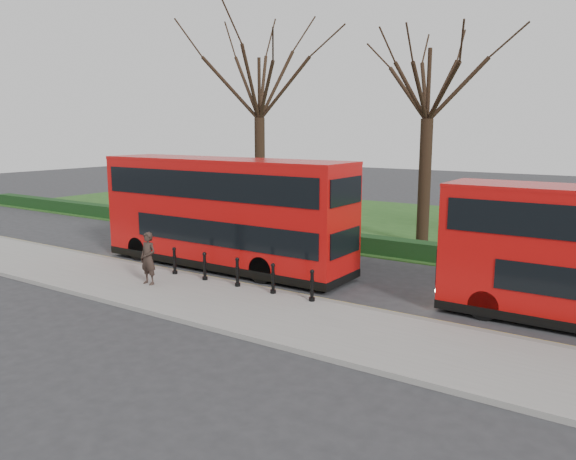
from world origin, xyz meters
The scene contains 12 objects.
ground centered at (0.00, 0.00, 0.00)m, with size 120.00×120.00×0.00m, color #28282B.
pavement centered at (0.00, -3.00, 0.07)m, with size 60.00×4.00×0.15m, color gray.
kerb centered at (0.00, -1.00, 0.07)m, with size 60.00×0.25×0.16m, color slate.
grass_verge centered at (0.00, 15.00, 0.03)m, with size 60.00×18.00×0.06m, color #204717.
hedge centered at (0.00, 6.80, 0.40)m, with size 60.00×0.90×0.80m, color black.
yellow_line_outer centered at (0.00, -0.70, 0.01)m, with size 60.00×0.10×0.01m, color yellow.
yellow_line_inner centered at (0.00, -0.50, 0.01)m, with size 60.00×0.10×0.01m, color yellow.
tree_left centered at (-8.00, 10.00, 8.33)m, with size 7.34×7.34×11.46m.
tree_mid centered at (2.00, 10.00, 8.12)m, with size 7.15×7.15×11.18m.
bollard_row centered at (-0.54, -1.35, 0.65)m, with size 6.36×0.15×1.00m.
bus_lead centered at (-3.15, 1.02, 2.26)m, with size 11.27×2.59×4.48m.
pedestrian centered at (-3.38, -2.90, 1.10)m, with size 0.69×0.45×1.90m, color #2D211C.
Camera 1 is at (11.72, -16.35, 5.67)m, focal length 35.00 mm.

